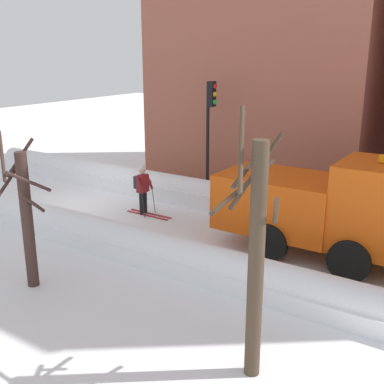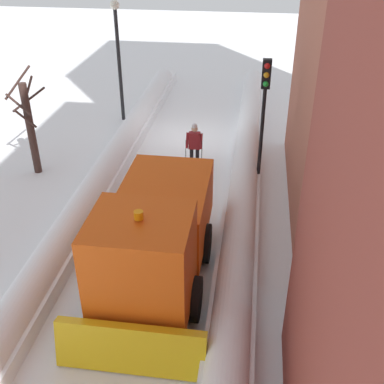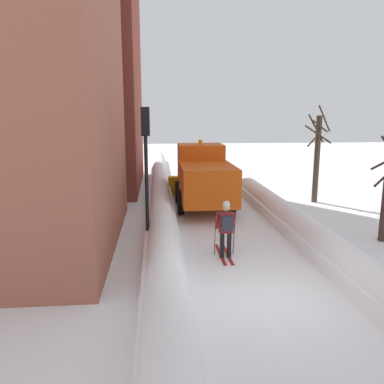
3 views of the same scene
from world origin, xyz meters
The scene contains 8 objects.
ground_plane centered at (0.00, 10.00, 0.00)m, with size 80.00×80.00×0.00m, color white.
snowbank_left centered at (-2.48, 10.00, 0.45)m, with size 1.10×36.00×1.03m.
snowbank_right centered at (2.48, 10.00, 0.35)m, with size 1.10×36.00×0.90m.
plow_truck centered at (-0.44, 9.26, 1.48)m, with size 3.20×5.98×3.12m.
skier centered at (-0.55, 2.69, 1.00)m, with size 0.62×1.80×1.81m.
traffic_light_pole centered at (-2.96, 4.01, 3.20)m, with size 0.28×0.42×4.58m.
bare_tree_near centered at (5.23, 3.81, 1.85)m, with size 1.26×1.27×3.85m.
bare_tree_mid centered at (5.28, 9.90, 2.32)m, with size 1.32×1.21×4.80m.
Camera 1 is at (12.12, 13.09, 5.65)m, focal length 44.81 mm.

